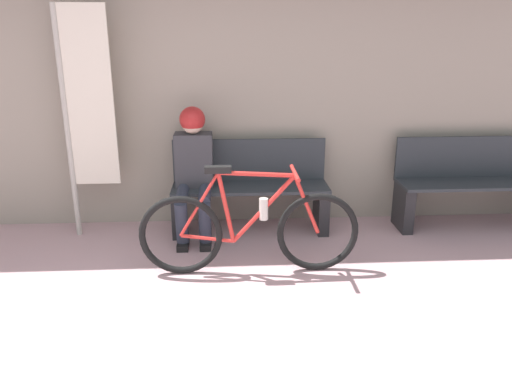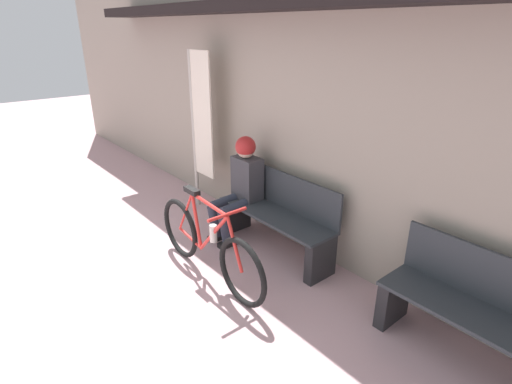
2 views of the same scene
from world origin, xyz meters
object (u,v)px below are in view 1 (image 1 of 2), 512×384
object	(u,v)px
park_bench_far	(475,186)
banner_pole	(83,106)
person_seated	(193,164)
bicycle	(250,230)
park_bench_near	(250,191)

from	to	relation	value
park_bench_far	banner_pole	bearing A→B (deg)	-179.67
person_seated	banner_pole	distance (m)	1.08
banner_pole	park_bench_far	bearing A→B (deg)	0.33
person_seated	banner_pole	world-z (taller)	banner_pole
bicycle	park_bench_far	distance (m)	2.39
person_seated	park_bench_far	size ratio (longest dim) A/B	0.79
person_seated	park_bench_far	world-z (taller)	person_seated
person_seated	park_bench_far	distance (m)	2.71
person_seated	park_bench_far	bearing A→B (deg)	2.26
person_seated	park_bench_far	xyz separation A→B (m)	(2.69, 0.11, -0.29)
park_bench_near	bicycle	xyz separation A→B (m)	(-0.04, -0.88, -0.04)
park_bench_near	person_seated	size ratio (longest dim) A/B	1.21
park_bench_far	park_bench_near	bearing A→B (deg)	-179.97
bicycle	banner_pole	world-z (taller)	banner_pole
park_bench_near	park_bench_far	world-z (taller)	same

